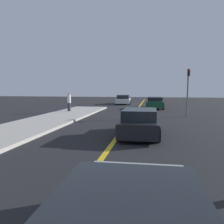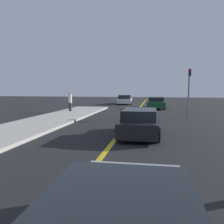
{
  "view_description": "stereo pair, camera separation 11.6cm",
  "coord_description": "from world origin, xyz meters",
  "px_view_note": "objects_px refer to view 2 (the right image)",
  "views": [
    {
      "loc": [
        1.56,
        1.67,
        2.24
      ],
      "look_at": [
        -0.45,
        12.61,
        1.04
      ],
      "focal_mm": 35.0,
      "sensor_mm": 36.0,
      "label": 1
    },
    {
      "loc": [
        1.68,
        1.69,
        2.24
      ],
      "look_at": [
        -0.45,
        12.61,
        1.04
      ],
      "focal_mm": 35.0,
      "sensor_mm": 36.0,
      "label": 2
    }
  ],
  "objects_px": {
    "car_parked_left_lot": "(125,100)",
    "car_far_distant": "(156,103)",
    "pedestrian_by_sign": "(70,102)",
    "traffic_light": "(189,87)",
    "car_ahead_center": "(140,123)"
  },
  "relations": [
    {
      "from": "car_parked_left_lot",
      "to": "car_far_distant",
      "type": "bearing_deg",
      "value": -57.88
    },
    {
      "from": "pedestrian_by_sign",
      "to": "traffic_light",
      "type": "height_order",
      "value": "traffic_light"
    },
    {
      "from": "car_ahead_center",
      "to": "car_parked_left_lot",
      "type": "distance_m",
      "value": 21.55
    },
    {
      "from": "pedestrian_by_sign",
      "to": "car_ahead_center",
      "type": "bearing_deg",
      "value": -51.44
    },
    {
      "from": "car_ahead_center",
      "to": "car_parked_left_lot",
      "type": "bearing_deg",
      "value": 99.27
    },
    {
      "from": "car_parked_left_lot",
      "to": "traffic_light",
      "type": "xyz_separation_m",
      "value": [
        6.88,
        -13.43,
        1.69
      ]
    },
    {
      "from": "pedestrian_by_sign",
      "to": "traffic_light",
      "type": "xyz_separation_m",
      "value": [
        10.36,
        -1.01,
        1.3
      ]
    },
    {
      "from": "car_parked_left_lot",
      "to": "traffic_light",
      "type": "height_order",
      "value": "traffic_light"
    },
    {
      "from": "car_far_distant",
      "to": "pedestrian_by_sign",
      "type": "relative_size",
      "value": 2.77
    },
    {
      "from": "car_parked_left_lot",
      "to": "traffic_light",
      "type": "distance_m",
      "value": 15.19
    },
    {
      "from": "car_far_distant",
      "to": "pedestrian_by_sign",
      "type": "bearing_deg",
      "value": -142.75
    },
    {
      "from": "car_far_distant",
      "to": "car_parked_left_lot",
      "type": "relative_size",
      "value": 1.04
    },
    {
      "from": "car_parked_left_lot",
      "to": "pedestrian_by_sign",
      "type": "distance_m",
      "value": 12.9
    },
    {
      "from": "car_ahead_center",
      "to": "pedestrian_by_sign",
      "type": "bearing_deg",
      "value": 128.29
    },
    {
      "from": "car_far_distant",
      "to": "car_parked_left_lot",
      "type": "bearing_deg",
      "value": 124.51
    }
  ]
}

